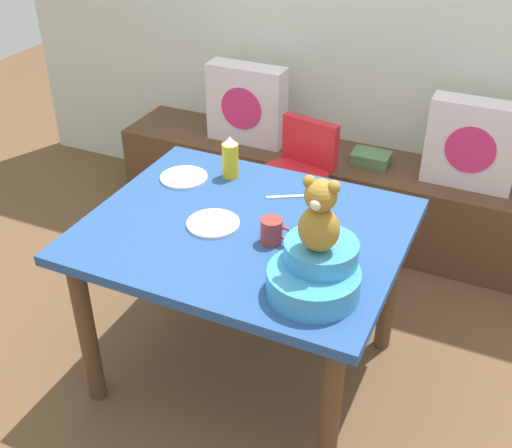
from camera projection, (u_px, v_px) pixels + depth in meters
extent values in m
plane|color=brown|center=(246.00, 368.00, 2.77)|extent=(8.00, 8.00, 0.00)
cube|color=brown|center=(339.00, 194.00, 3.58)|extent=(2.60, 0.44, 0.46)
cube|color=silver|center=(247.00, 104.00, 3.52)|extent=(0.44, 0.14, 0.44)
cylinder|color=#E02D72|center=(241.00, 109.00, 3.47)|extent=(0.24, 0.01, 0.24)
cube|color=silver|center=(473.00, 144.00, 3.09)|extent=(0.44, 0.14, 0.44)
cylinder|color=#E02D72|center=(470.00, 150.00, 3.04)|extent=(0.24, 0.01, 0.24)
cube|color=#55834D|center=(371.00, 158.00, 3.39)|extent=(0.20, 0.14, 0.06)
cube|color=#264C8C|center=(245.00, 230.00, 2.38)|extent=(1.17, 0.96, 0.04)
cylinder|color=brown|center=(87.00, 331.00, 2.45)|extent=(0.07, 0.07, 0.70)
cylinder|color=brown|center=(330.00, 416.00, 2.10)|extent=(0.07, 0.07, 0.70)
cylinder|color=brown|center=(188.00, 230.00, 3.05)|extent=(0.07, 0.07, 0.70)
cylinder|color=brown|center=(390.00, 283.00, 2.70)|extent=(0.07, 0.07, 0.70)
cylinder|color=red|center=(294.00, 182.00, 3.13)|extent=(0.34, 0.34, 0.10)
cube|color=red|center=(310.00, 142.00, 3.14)|extent=(0.30, 0.11, 0.24)
cube|color=white|center=(273.00, 185.00, 2.97)|extent=(0.33, 0.26, 0.02)
cylinder|color=silver|center=(256.00, 236.00, 3.22)|extent=(0.03, 0.03, 0.46)
cylinder|color=silver|center=(308.00, 250.00, 3.12)|extent=(0.03, 0.03, 0.46)
cylinder|color=silver|center=(278.00, 210.00, 3.43)|extent=(0.03, 0.03, 0.46)
cylinder|color=silver|center=(326.00, 222.00, 3.34)|extent=(0.03, 0.03, 0.46)
cylinder|color=#3B95D0|center=(313.00, 282.00, 2.01)|extent=(0.30, 0.30, 0.09)
cylinder|color=#3B95D0|center=(321.00, 252.00, 2.01)|extent=(0.24, 0.24, 0.07)
ellipsoid|color=olive|center=(319.00, 229.00, 1.92)|extent=(0.13, 0.11, 0.15)
sphere|color=olive|center=(321.00, 195.00, 1.86)|extent=(0.10, 0.10, 0.10)
sphere|color=beige|center=(316.00, 204.00, 1.83)|extent=(0.04, 0.04, 0.04)
sphere|color=olive|center=(309.00, 182.00, 1.85)|extent=(0.04, 0.04, 0.04)
sphere|color=olive|center=(334.00, 187.00, 1.82)|extent=(0.04, 0.04, 0.04)
cylinder|color=gold|center=(230.00, 161.00, 2.65)|extent=(0.07, 0.07, 0.15)
cone|color=white|center=(230.00, 140.00, 2.60)|extent=(0.06, 0.06, 0.03)
cylinder|color=#9E332D|center=(271.00, 231.00, 2.25)|extent=(0.08, 0.08, 0.09)
torus|color=#9E332D|center=(285.00, 233.00, 2.23)|extent=(0.06, 0.01, 0.06)
cylinder|color=white|center=(184.00, 177.00, 2.67)|extent=(0.20, 0.20, 0.01)
cylinder|color=white|center=(213.00, 224.00, 2.37)|extent=(0.20, 0.20, 0.01)
cube|color=silver|center=(287.00, 197.00, 2.54)|extent=(0.16, 0.10, 0.01)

